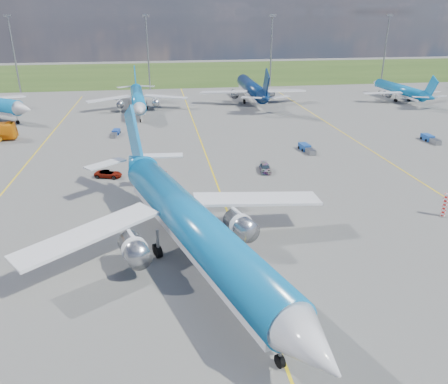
{
  "coord_description": "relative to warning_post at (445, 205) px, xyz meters",
  "views": [
    {
      "loc": [
        -7.94,
        -35.89,
        23.28
      ],
      "look_at": [
        -0.9,
        10.24,
        4.0
      ],
      "focal_mm": 35.0,
      "sensor_mm": 36.0,
      "label": 1
    }
  ],
  "objects": [
    {
      "name": "ground",
      "position": [
        -26.0,
        -8.0,
        -1.5
      ],
      "size": [
        400.0,
        400.0,
        0.0
      ],
      "primitive_type": "plane",
      "color": "#575755",
      "rests_on": "ground"
    },
    {
      "name": "grass_strip",
      "position": [
        -26.0,
        142.0,
        -1.5
      ],
      "size": [
        400.0,
        80.0,
        0.01
      ],
      "primitive_type": "cube",
      "color": "#2D4719",
      "rests_on": "ground"
    },
    {
      "name": "taxiway_lines",
      "position": [
        -25.83,
        19.7,
        -1.49
      ],
      "size": [
        60.25,
        160.0,
        0.02
      ],
      "color": "yellow",
      "rests_on": "ground"
    },
    {
      "name": "floodlight_masts",
      "position": [
        -16.0,
        102.0,
        11.06
      ],
      "size": [
        202.2,
        0.5,
        22.7
      ],
      "color": "slate",
      "rests_on": "ground"
    },
    {
      "name": "warning_post",
      "position": [
        0.0,
        0.0,
        0.0
      ],
      "size": [
        0.5,
        0.5,
        3.0
      ],
      "primitive_type": "cylinder",
      "color": "red",
      "rests_on": "ground"
    },
    {
      "name": "bg_jet_nnw",
      "position": [
        -38.73,
        67.76,
        -1.5
      ],
      "size": [
        29.42,
        37.41,
        9.38
      ],
      "primitive_type": null,
      "rotation": [
        0.0,
        0.0,
        0.06
      ],
      "color": "#0C69A9",
      "rests_on": "ground"
    },
    {
      "name": "bg_jet_n",
      "position": [
        -7.73,
        76.69,
        -1.5
      ],
      "size": [
        32.0,
        41.51,
        10.7
      ],
      "primitive_type": null,
      "rotation": [
        0.0,
        0.0,
        3.12
      ],
      "color": "#081E44",
      "rests_on": "ground"
    },
    {
      "name": "bg_jet_ne",
      "position": [
        34.06,
        72.33,
        -1.5
      ],
      "size": [
        25.59,
        33.03,
        8.46
      ],
      "primitive_type": null,
      "rotation": [
        0.0,
        0.0,
        3.17
      ],
      "color": "#0C69A9",
      "rests_on": "ground"
    },
    {
      "name": "main_airliner",
      "position": [
        -31.15,
        -6.27,
        -1.5
      ],
      "size": [
        47.56,
        54.63,
        12.07
      ],
      "primitive_type": null,
      "rotation": [
        0.0,
        0.0,
        0.31
      ],
      "color": "#0C69A9",
      "rests_on": "ground"
    },
    {
      "name": "service_car_a",
      "position": [
        -34.05,
        17.96,
        -0.91
      ],
      "size": [
        2.22,
        3.69,
        1.18
      ],
      "primitive_type": "imported",
      "rotation": [
        0.0,
        0.0,
        -0.26
      ],
      "color": "#999999",
      "rests_on": "ground"
    },
    {
      "name": "service_car_b",
      "position": [
        -41.92,
        20.21,
        -0.93
      ],
      "size": [
        4.45,
        2.92,
        1.14
      ],
      "primitive_type": "imported",
      "rotation": [
        0.0,
        0.0,
        1.3
      ],
      "color": "#999999",
      "rests_on": "ground"
    },
    {
      "name": "service_car_c",
      "position": [
        -17.76,
        19.18,
        -0.92
      ],
      "size": [
        2.15,
        4.2,
        1.17
      ],
      "primitive_type": "imported",
      "rotation": [
        0.0,
        0.0,
        -0.13
      ],
      "color": "#999999",
      "rests_on": "ground"
    },
    {
      "name": "baggage_tug_w",
      "position": [
        -7.81,
        28.58,
        -0.97
      ],
      "size": [
        1.8,
        5.12,
        1.13
      ],
      "rotation": [
        0.0,
        0.0,
        0.09
      ],
      "color": "navy",
      "rests_on": "ground"
    },
    {
      "name": "baggage_tug_c",
      "position": [
        -42.79,
        45.14,
        -1.03
      ],
      "size": [
        1.84,
        4.57,
        1.0
      ],
      "rotation": [
        0.0,
        0.0,
        -0.15
      ],
      "color": "#1A419C",
      "rests_on": "ground"
    },
    {
      "name": "baggage_tug_e",
      "position": [
        17.96,
        31.14,
        -0.96
      ],
      "size": [
        1.47,
        5.1,
        1.14
      ],
      "rotation": [
        0.0,
        0.0,
        0.01
      ],
      "color": "#184492",
      "rests_on": "ground"
    }
  ]
}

